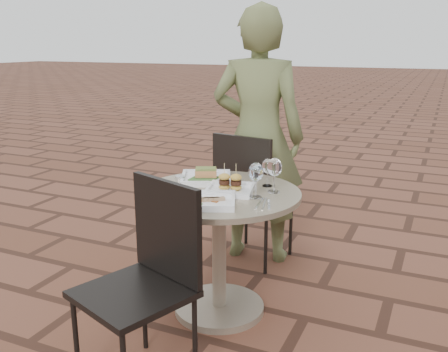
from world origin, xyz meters
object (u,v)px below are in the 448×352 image
at_px(plate_sliders, 230,187).
at_px(plate_tuna, 208,200).
at_px(plate_salmon, 206,177).
at_px(chair_far, 249,188).
at_px(chair_near, 149,267).
at_px(cafe_table, 219,233).
at_px(diner, 258,137).

distance_m(plate_sliders, plate_tuna, 0.23).
bearing_deg(plate_salmon, chair_far, 82.35).
xyz_separation_m(plate_salmon, plate_sliders, (0.22, -0.15, 0.01)).
height_order(chair_near, plate_sliders, chair_near).
distance_m(chair_far, plate_sliders, 0.72).
distance_m(chair_far, chair_near, 1.34).
relative_size(plate_sliders, plate_tuna, 0.84).
bearing_deg(plate_salmon, cafe_table, -45.25).
bearing_deg(chair_near, plate_sliders, 100.94).
height_order(chair_far, diner, diner).
bearing_deg(plate_salmon, plate_tuna, -62.55).
height_order(chair_far, plate_sliders, chair_far).
bearing_deg(plate_tuna, cafe_table, 99.91).
bearing_deg(diner, cafe_table, 87.09).
relative_size(chair_near, plate_sliders, 3.12).
bearing_deg(plate_salmon, chair_near, -82.06).
bearing_deg(chair_near, cafe_table, 106.07).
relative_size(cafe_table, diner, 0.51).
relative_size(cafe_table, chair_far, 0.97).
relative_size(diner, plate_tuna, 4.97).
xyz_separation_m(chair_far, plate_sliders, (0.15, -0.68, 0.21)).
height_order(cafe_table, plate_tuna, plate_tuna).
distance_m(cafe_table, plate_salmon, 0.35).
bearing_deg(plate_tuna, diner, 96.61).
distance_m(diner, plate_tuna, 1.06).
height_order(cafe_table, chair_near, chair_near).
bearing_deg(plate_sliders, diner, 100.00).
xyz_separation_m(plate_sliders, plate_tuna, (-0.02, -0.23, -0.01)).
distance_m(chair_near, plate_tuna, 0.48).
distance_m(diner, plate_sliders, 0.84).
bearing_deg(plate_sliders, chair_far, 102.47).
bearing_deg(diner, chair_near, 82.76).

